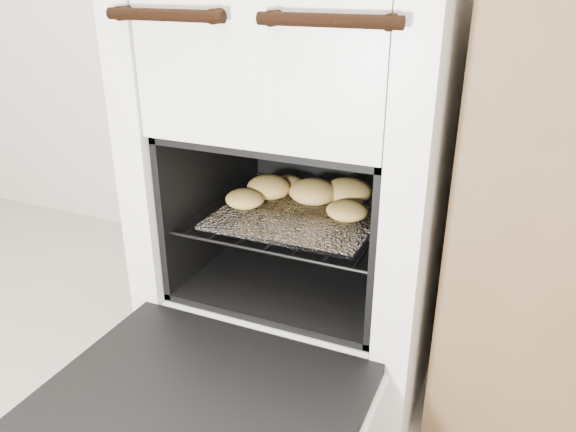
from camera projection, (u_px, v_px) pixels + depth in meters
name	position (u px, v px, depth m)	size (l,w,h in m)	color
stove	(314.00, 172.00, 1.37)	(0.65, 0.72, 0.99)	silver
oven_door	(202.00, 404.00, 1.01)	(0.58, 0.45, 0.04)	black
oven_rack	(303.00, 214.00, 1.34)	(0.47, 0.45, 0.01)	black
foil_sheet	(299.00, 215.00, 1.32)	(0.37, 0.32, 0.01)	white
baked_rolls	(307.00, 192.00, 1.37)	(0.37, 0.27, 0.06)	#DBB457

